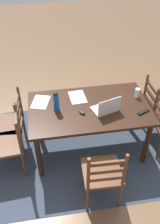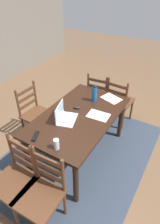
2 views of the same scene
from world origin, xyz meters
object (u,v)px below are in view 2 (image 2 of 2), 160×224
object	(u,v)px
dining_table	(79,120)
chair_right_near	(118,101)
water_bottle	(94,93)
laptop	(64,116)
chair_left_near	(41,195)
drinking_glass	(56,144)
chair_right_far	(100,96)
chair_left_far	(16,179)
computer_mouse	(77,107)
tv_remote	(35,136)
chair_far_head	(36,114)

from	to	relation	value
dining_table	chair_right_near	xyz separation A→B (m)	(1.08, -0.18, -0.21)
chair_right_near	water_bottle	distance (m)	0.81
chair_right_near	laptop	xyz separation A→B (m)	(-1.28, 0.30, 0.36)
chair_left_near	drinking_glass	world-z (taller)	chair_left_near
chair_right_far	water_bottle	distance (m)	0.82
chair_left_far	computer_mouse	xyz separation A→B (m)	(1.19, -0.08, 0.32)
drinking_glass	computer_mouse	world-z (taller)	drinking_glass
chair_right_near	laptop	size ratio (longest dim) A/B	2.56
chair_right_far	chair_left_near	bearing A→B (deg)	-170.33
chair_left_near	water_bottle	distance (m)	1.58
chair_left_far	computer_mouse	distance (m)	1.24
chair_right_far	laptop	size ratio (longest dim) A/B	2.56
tv_remote	chair_left_far	bearing A→B (deg)	70.41
chair_left_near	drinking_glass	distance (m)	0.55
chair_right_far	laptop	world-z (taller)	laptop
chair_right_near	tv_remote	distance (m)	1.81
dining_table	chair_left_far	bearing A→B (deg)	170.26
chair_left_far	laptop	bearing A→B (deg)	-4.60
chair_right_near	chair_left_far	distance (m)	2.19
chair_far_head	chair_right_far	size ratio (longest dim) A/B	1.00
chair_right_near	chair_left_near	world-z (taller)	same
drinking_glass	chair_left_far	bearing A→B (deg)	142.74
chair_left_far	drinking_glass	xyz separation A→B (m)	(0.40, -0.30, 0.37)
chair_right_near	computer_mouse	size ratio (longest dim) A/B	9.50
chair_left_far	tv_remote	size ratio (longest dim) A/B	5.59
chair_right_far	drinking_glass	xyz separation A→B (m)	(-1.76, -0.30, 0.37)
laptop	tv_remote	bearing A→B (deg)	167.52
laptop	drinking_glass	xyz separation A→B (m)	(-0.48, -0.23, 0.01)
drinking_glass	tv_remote	distance (m)	0.34
chair_far_head	drinking_glass	distance (m)	1.23
laptop	computer_mouse	xyz separation A→B (m)	(0.31, -0.01, -0.04)
chair_far_head	tv_remote	distance (m)	0.96
water_bottle	tv_remote	world-z (taller)	water_bottle
drinking_glass	dining_table	bearing A→B (deg)	9.92
laptop	water_bottle	world-z (taller)	water_bottle
laptop	computer_mouse	distance (m)	0.32
chair_right_near	chair_left_near	distance (m)	2.16
chair_left_far	chair_far_head	bearing A→B (deg)	31.10
chair_right_far	water_bottle	size ratio (longest dim) A/B	3.44
chair_right_near	chair_right_far	size ratio (longest dim) A/B	1.00
chair_left_near	laptop	size ratio (longest dim) A/B	2.56
chair_right_far	computer_mouse	size ratio (longest dim) A/B	9.50
chair_far_head	computer_mouse	bearing A→B (deg)	-81.24
chair_far_head	drinking_glass	size ratio (longest dim) A/B	7.24
chair_right_near	drinking_glass	world-z (taller)	chair_right_near
water_bottle	chair_far_head	bearing A→B (deg)	116.49
drinking_glass	computer_mouse	xyz separation A→B (m)	(0.79, 0.23, -0.05)
tv_remote	chair_right_far	bearing A→B (deg)	-114.79
chair_far_head	chair_right_near	xyz separation A→B (m)	(1.08, -1.02, 0.00)
chair_right_far	tv_remote	world-z (taller)	chair_right_far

